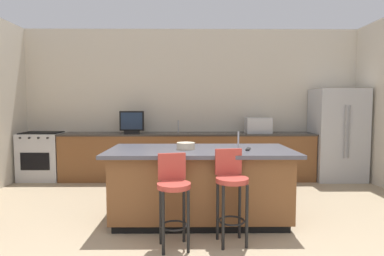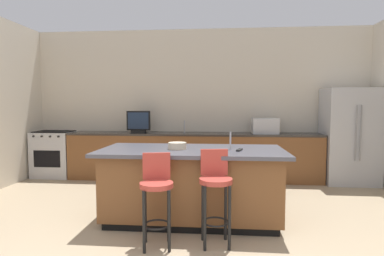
{
  "view_description": "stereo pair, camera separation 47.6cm",
  "coord_description": "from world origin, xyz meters",
  "px_view_note": "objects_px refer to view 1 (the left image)",
  "views": [
    {
      "loc": [
        -0.05,
        -1.74,
        1.45
      ],
      "look_at": [
        -0.0,
        3.16,
        1.09
      ],
      "focal_mm": 29.17,
      "sensor_mm": 36.0,
      "label": 1
    },
    {
      "loc": [
        0.43,
        -1.72,
        1.45
      ],
      "look_at": [
        -0.0,
        3.16,
        1.09
      ],
      "focal_mm": 29.17,
      "sensor_mm": 36.0,
      "label": 2
    }
  ],
  "objects_px": {
    "microwave": "(258,125)",
    "fruit_bowl": "(186,146)",
    "refrigerator": "(337,135)",
    "tv_monitor": "(132,123)",
    "bar_stool_right": "(231,187)",
    "bar_stool_left": "(173,192)",
    "tv_remote": "(248,149)",
    "kitchen_island": "(200,184)",
    "range_oven": "(43,156)"
  },
  "relations": [
    {
      "from": "microwave",
      "to": "fruit_bowl",
      "type": "height_order",
      "value": "microwave"
    },
    {
      "from": "refrigerator",
      "to": "microwave",
      "type": "xyz_separation_m",
      "value": [
        -1.53,
        0.05,
        0.18
      ]
    },
    {
      "from": "tv_monitor",
      "to": "bar_stool_right",
      "type": "relative_size",
      "value": 0.47
    },
    {
      "from": "bar_stool_left",
      "to": "bar_stool_right",
      "type": "height_order",
      "value": "bar_stool_right"
    },
    {
      "from": "tv_monitor",
      "to": "bar_stool_left",
      "type": "distance_m",
      "value": 3.08
    },
    {
      "from": "fruit_bowl",
      "to": "tv_remote",
      "type": "distance_m",
      "value": 0.76
    },
    {
      "from": "refrigerator",
      "to": "tv_remote",
      "type": "bearing_deg",
      "value": -133.82
    },
    {
      "from": "bar_stool_left",
      "to": "bar_stool_right",
      "type": "bearing_deg",
      "value": -1.6
    },
    {
      "from": "refrigerator",
      "to": "fruit_bowl",
      "type": "relative_size",
      "value": 7.85
    },
    {
      "from": "kitchen_island",
      "to": "tv_monitor",
      "type": "relative_size",
      "value": 4.89
    },
    {
      "from": "tv_remote",
      "to": "tv_monitor",
      "type": "bearing_deg",
      "value": 146.09
    },
    {
      "from": "kitchen_island",
      "to": "microwave",
      "type": "bearing_deg",
      "value": 61.29
    },
    {
      "from": "bar_stool_right",
      "to": "fruit_bowl",
      "type": "xyz_separation_m",
      "value": [
        -0.48,
        0.61,
        0.36
      ]
    },
    {
      "from": "bar_stool_left",
      "to": "refrigerator",
      "type": "bearing_deg",
      "value": 32.72
    },
    {
      "from": "microwave",
      "to": "bar_stool_right",
      "type": "bearing_deg",
      "value": -107.63
    },
    {
      "from": "tv_monitor",
      "to": "range_oven",
      "type": "bearing_deg",
      "value": 178.35
    },
    {
      "from": "kitchen_island",
      "to": "microwave",
      "type": "distance_m",
      "value": 2.57
    },
    {
      "from": "kitchen_island",
      "to": "fruit_bowl",
      "type": "xyz_separation_m",
      "value": [
        -0.18,
        -0.03,
        0.48
      ]
    },
    {
      "from": "microwave",
      "to": "bar_stool_right",
      "type": "height_order",
      "value": "microwave"
    },
    {
      "from": "refrigerator",
      "to": "microwave",
      "type": "relative_size",
      "value": 3.66
    },
    {
      "from": "range_oven",
      "to": "tv_monitor",
      "type": "bearing_deg",
      "value": -1.65
    },
    {
      "from": "refrigerator",
      "to": "tv_monitor",
      "type": "height_order",
      "value": "refrigerator"
    },
    {
      "from": "kitchen_island",
      "to": "tv_remote",
      "type": "xyz_separation_m",
      "value": [
        0.58,
        -0.1,
        0.45
      ]
    },
    {
      "from": "refrigerator",
      "to": "range_oven",
      "type": "height_order",
      "value": "refrigerator"
    },
    {
      "from": "bar_stool_right",
      "to": "tv_remote",
      "type": "height_order",
      "value": "bar_stool_right"
    },
    {
      "from": "refrigerator",
      "to": "microwave",
      "type": "height_order",
      "value": "refrigerator"
    },
    {
      "from": "microwave",
      "to": "bar_stool_right",
      "type": "xyz_separation_m",
      "value": [
        -0.9,
        -2.84,
        -0.47
      ]
    },
    {
      "from": "kitchen_island",
      "to": "range_oven",
      "type": "xyz_separation_m",
      "value": [
        -3.0,
        2.2,
        -0.0
      ]
    },
    {
      "from": "microwave",
      "to": "tv_monitor",
      "type": "xyz_separation_m",
      "value": [
        -2.44,
        -0.05,
        0.05
      ]
    },
    {
      "from": "range_oven",
      "to": "kitchen_island",
      "type": "bearing_deg",
      "value": -36.24
    },
    {
      "from": "kitchen_island",
      "to": "tv_monitor",
      "type": "bearing_deg",
      "value": 120.01
    },
    {
      "from": "bar_stool_left",
      "to": "fruit_bowl",
      "type": "bearing_deg",
      "value": 69.63
    },
    {
      "from": "fruit_bowl",
      "to": "tv_monitor",
      "type": "bearing_deg",
      "value": 115.99
    },
    {
      "from": "range_oven",
      "to": "tv_monitor",
      "type": "distance_m",
      "value": 1.87
    },
    {
      "from": "kitchen_island",
      "to": "tv_monitor",
      "type": "xyz_separation_m",
      "value": [
        -1.24,
        2.15,
        0.64
      ]
    },
    {
      "from": "bar_stool_right",
      "to": "kitchen_island",
      "type": "bearing_deg",
      "value": 107.3
    },
    {
      "from": "refrigerator",
      "to": "bar_stool_right",
      "type": "height_order",
      "value": "refrigerator"
    },
    {
      "from": "bar_stool_left",
      "to": "bar_stool_right",
      "type": "xyz_separation_m",
      "value": [
        0.6,
        0.1,
        0.02
      ]
    },
    {
      "from": "microwave",
      "to": "refrigerator",
      "type": "bearing_deg",
      "value": -1.77
    },
    {
      "from": "kitchen_island",
      "to": "fruit_bowl",
      "type": "relative_size",
      "value": 10.12
    },
    {
      "from": "kitchen_island",
      "to": "fruit_bowl",
      "type": "bearing_deg",
      "value": -170.03
    },
    {
      "from": "refrigerator",
      "to": "microwave",
      "type": "distance_m",
      "value": 1.54
    },
    {
      "from": "bar_stool_right",
      "to": "tv_remote",
      "type": "distance_m",
      "value": 0.69
    },
    {
      "from": "refrigerator",
      "to": "range_oven",
      "type": "xyz_separation_m",
      "value": [
        -5.73,
        0.05,
        -0.42
      ]
    },
    {
      "from": "tv_monitor",
      "to": "tv_remote",
      "type": "xyz_separation_m",
      "value": [
        1.82,
        -2.24,
        -0.19
      ]
    },
    {
      "from": "refrigerator",
      "to": "tv_monitor",
      "type": "relative_size",
      "value": 3.79
    },
    {
      "from": "kitchen_island",
      "to": "refrigerator",
      "type": "bearing_deg",
      "value": 38.17
    },
    {
      "from": "tv_monitor",
      "to": "tv_remote",
      "type": "relative_size",
      "value": 2.73
    },
    {
      "from": "microwave",
      "to": "tv_remote",
      "type": "bearing_deg",
      "value": -105.25
    },
    {
      "from": "tv_monitor",
      "to": "fruit_bowl",
      "type": "relative_size",
      "value": 2.07
    }
  ]
}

